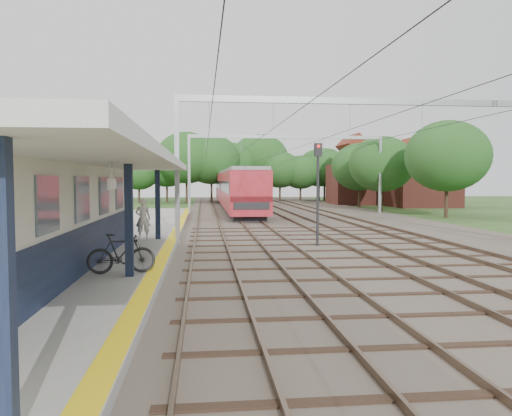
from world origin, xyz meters
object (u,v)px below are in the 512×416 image
person (143,219)px  train (235,188)px  signal_post (318,180)px  bicycle (121,254)px

person → train: (6.08, 29.30, 0.89)m
signal_post → train: bearing=86.1°
train → person: bearing=-101.7°
bicycle → train: bearing=-15.7°
train → signal_post: 30.69m
train → signal_post: signal_post is taller
bicycle → person: bearing=-4.7°
train → bicycle: bearing=-98.6°
person → bicycle: 8.55m
person → train: train is taller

